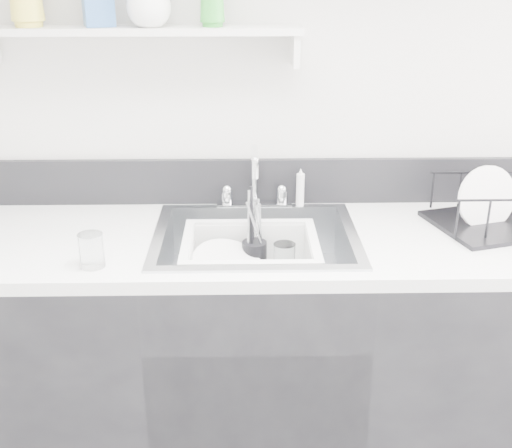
{
  "coord_description": "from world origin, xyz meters",
  "views": [
    {
      "loc": [
        -0.04,
        -0.66,
        1.72
      ],
      "look_at": [
        0.0,
        1.14,
        0.98
      ],
      "focal_mm": 45.0,
      "sensor_mm": 36.0,
      "label": 1
    }
  ],
  "objects_px": {
    "sink": "(256,261)",
    "dish_rack": "(502,204)",
    "wash_tub": "(250,263)",
    "counter_run": "(256,359)"
  },
  "relations": [
    {
      "from": "sink",
      "to": "wash_tub",
      "type": "distance_m",
      "value": 0.03
    },
    {
      "from": "counter_run",
      "to": "dish_rack",
      "type": "xyz_separation_m",
      "value": [
        0.8,
        0.07,
        0.53
      ]
    },
    {
      "from": "wash_tub",
      "to": "sink",
      "type": "bearing_deg",
      "value": 51.53
    },
    {
      "from": "dish_rack",
      "to": "sink",
      "type": "bearing_deg",
      "value": 169.31
    },
    {
      "from": "sink",
      "to": "dish_rack",
      "type": "distance_m",
      "value": 0.82
    },
    {
      "from": "wash_tub",
      "to": "dish_rack",
      "type": "height_order",
      "value": "dish_rack"
    },
    {
      "from": "sink",
      "to": "wash_tub",
      "type": "bearing_deg",
      "value": -128.47
    },
    {
      "from": "counter_run",
      "to": "dish_rack",
      "type": "distance_m",
      "value": 0.96
    },
    {
      "from": "sink",
      "to": "wash_tub",
      "type": "height_order",
      "value": "sink"
    },
    {
      "from": "sink",
      "to": "wash_tub",
      "type": "relative_size",
      "value": 1.51
    }
  ]
}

